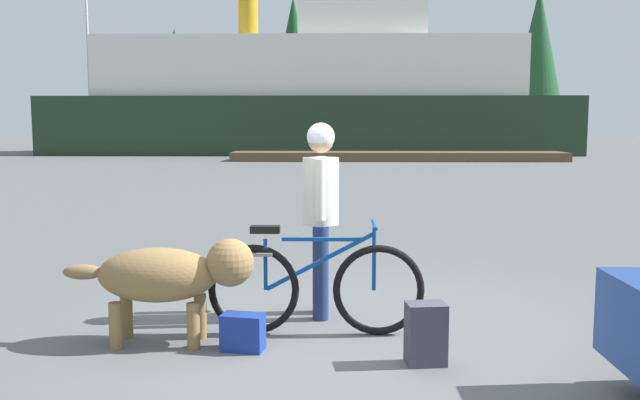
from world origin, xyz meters
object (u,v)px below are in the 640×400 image
bicycle (314,287)px  dog (171,275)px  backpack (426,334)px  sailboat_moored (92,142)px  handbag_pannier (243,332)px  ferry_boat (312,99)px  person_cyclist (321,201)px

bicycle → dog: bearing=-167.5°
backpack → sailboat_moored: bearing=113.1°
bicycle → dog: bicycle is taller
backpack → handbag_pannier: size_ratio=1.41×
handbag_pannier → sailboat_moored: 38.63m
bicycle → ferry_boat: 33.21m
dog → handbag_pannier: size_ratio=4.72×
bicycle → ferry_boat: (-1.09, 33.09, 2.66)m
person_cyclist → handbag_pannier: bearing=-121.7°
backpack → ferry_boat: bearing=93.2°
backpack → sailboat_moored: size_ratio=0.05×
backpack → handbag_pannier: (-1.36, 0.27, -0.08)m
backpack → sailboat_moored: (-15.46, 36.23, 0.31)m
bicycle → sailboat_moored: bearing=112.4°
dog → sailboat_moored: sailboat_moored is taller
dog → backpack: size_ratio=3.36×
person_cyclist → bicycle: bearing=-94.4°
person_cyclist → backpack: (0.78, -1.20, -0.83)m
ferry_boat → sailboat_moored: size_ratio=3.00×
person_cyclist → ferry_boat: ferry_boat is taller
dog → ferry_boat: ferry_boat is taller
bicycle → sailboat_moored: sailboat_moored is taller
handbag_pannier → sailboat_moored: (-14.10, 35.96, 0.39)m
backpack → sailboat_moored: sailboat_moored is taller
dog → handbag_pannier: 0.73m
dog → ferry_boat: bearing=89.9°
person_cyclist → backpack: 1.66m
person_cyclist → dog: 1.49m
handbag_pannier → person_cyclist: bearing=58.3°
dog → ferry_boat: (0.03, 33.34, 2.51)m
sailboat_moored → dog: bearing=-69.3°
dog → ferry_boat: size_ratio=0.05×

